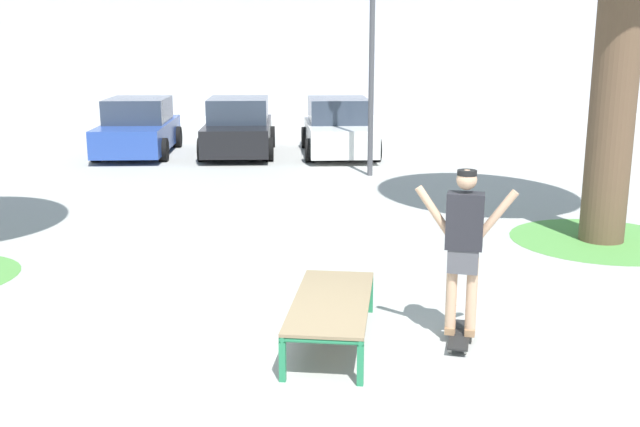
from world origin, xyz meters
TOP-DOWN VIEW (x-y plane):
  - ground_plane at (0.00, 0.00)m, footprint 120.00×120.00m
  - skate_box at (0.29, 0.70)m, footprint 1.11×2.01m
  - skateboard at (1.59, 0.60)m, footprint 0.44×0.82m
  - skater at (1.59, 0.60)m, footprint 0.97×0.40m
  - grass_patch_near_right at (4.81, 4.32)m, footprint 2.75×2.75m
  - car_blue at (-3.72, 13.94)m, footprint 2.00×4.24m
  - car_black at (-1.02, 13.80)m, footprint 2.02×4.25m
  - car_white at (1.68, 13.51)m, footprint 1.98×4.23m
  - light_post at (2.06, 10.17)m, footprint 0.36×0.36m

SIDE VIEW (x-z plane):
  - ground_plane at x=0.00m, z-range 0.00..0.00m
  - grass_patch_near_right at x=4.81m, z-range 0.00..0.01m
  - skateboard at x=1.59m, z-range 0.03..0.12m
  - skate_box at x=0.29m, z-range 0.18..0.64m
  - car_blue at x=-3.72m, z-range -0.06..1.44m
  - car_black at x=-1.02m, z-range -0.06..1.44m
  - car_white at x=1.68m, z-range -0.06..1.44m
  - skater at x=1.59m, z-range 0.22..1.92m
  - light_post at x=2.06m, z-range 0.91..6.74m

